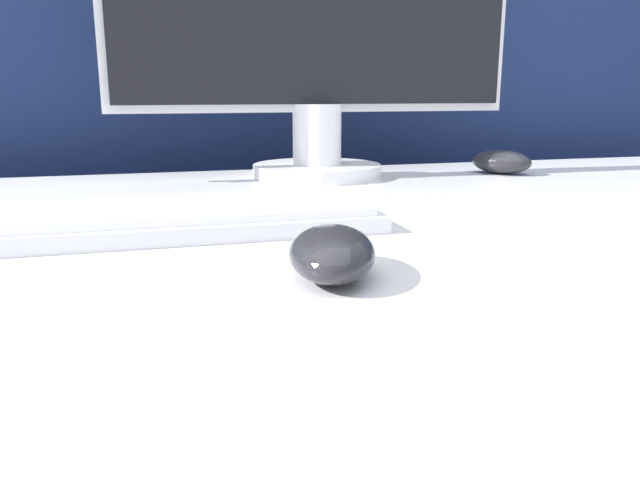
% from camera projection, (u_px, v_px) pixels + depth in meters
% --- Properties ---
extents(partition_panel, '(5.00, 0.03, 1.18)m').
position_uv_depth(partition_panel, '(247.00, 250.00, 1.23)').
color(partition_panel, navy).
rests_on(partition_panel, ground_plane).
extents(computer_mouse_near, '(0.09, 0.12, 0.04)m').
position_uv_depth(computer_mouse_near, '(332.00, 253.00, 0.45)').
color(computer_mouse_near, '#232328').
rests_on(computer_mouse_near, desk).
extents(keyboard, '(0.37, 0.15, 0.02)m').
position_uv_depth(keyboard, '(188.00, 217.00, 0.61)').
color(keyboard, white).
rests_on(keyboard, desk).
extents(monitor, '(0.62, 0.20, 0.48)m').
position_uv_depth(monitor, '(317.00, 4.00, 0.91)').
color(monitor, white).
rests_on(monitor, desk).
extents(computer_mouse_far, '(0.11, 0.12, 0.04)m').
position_uv_depth(computer_mouse_far, '(501.00, 162.00, 1.01)').
color(computer_mouse_far, '#232328').
rests_on(computer_mouse_far, desk).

